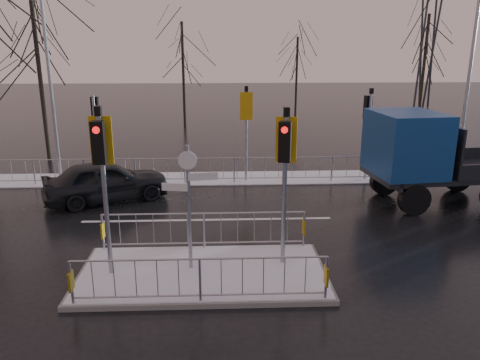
{
  "coord_description": "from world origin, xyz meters",
  "views": [
    {
      "loc": [
        0.48,
        -10.33,
        5.43
      ],
      "look_at": [
        1.0,
        2.18,
        1.8
      ],
      "focal_mm": 35.0,
      "sensor_mm": 36.0,
      "label": 1
    }
  ],
  "objects_px": {
    "flatbed_truck": "(431,155)",
    "street_lamp_left": "(50,69)",
    "street_lamp_right": "(471,72)",
    "car_far_lane": "(106,181)",
    "traffic_island": "(202,261)"
  },
  "relations": [
    {
      "from": "car_far_lane",
      "to": "street_lamp_right",
      "type": "height_order",
      "value": "street_lamp_right"
    },
    {
      "from": "car_far_lane",
      "to": "street_lamp_left",
      "type": "bearing_deg",
      "value": 14.18
    },
    {
      "from": "flatbed_truck",
      "to": "street_lamp_left",
      "type": "relative_size",
      "value": 0.88
    },
    {
      "from": "traffic_island",
      "to": "street_lamp_right",
      "type": "height_order",
      "value": "street_lamp_right"
    },
    {
      "from": "traffic_island",
      "to": "car_far_lane",
      "type": "relative_size",
      "value": 1.38
    },
    {
      "from": "car_far_lane",
      "to": "traffic_island",
      "type": "bearing_deg",
      "value": -172.21
    },
    {
      "from": "flatbed_truck",
      "to": "street_lamp_right",
      "type": "height_order",
      "value": "street_lamp_right"
    },
    {
      "from": "street_lamp_right",
      "to": "car_far_lane",
      "type": "bearing_deg",
      "value": -169.75
    },
    {
      "from": "street_lamp_left",
      "to": "traffic_island",
      "type": "bearing_deg",
      "value": -55.93
    },
    {
      "from": "flatbed_truck",
      "to": "street_lamp_left",
      "type": "distance_m",
      "value": 15.11
    },
    {
      "from": "traffic_island",
      "to": "flatbed_truck",
      "type": "bearing_deg",
      "value": 33.79
    },
    {
      "from": "flatbed_truck",
      "to": "street_lamp_right",
      "type": "bearing_deg",
      "value": 49.64
    },
    {
      "from": "street_lamp_right",
      "to": "flatbed_truck",
      "type": "bearing_deg",
      "value": -130.36
    },
    {
      "from": "street_lamp_right",
      "to": "street_lamp_left",
      "type": "bearing_deg",
      "value": 176.63
    },
    {
      "from": "street_lamp_right",
      "to": "street_lamp_left",
      "type": "relative_size",
      "value": 0.98
    }
  ]
}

